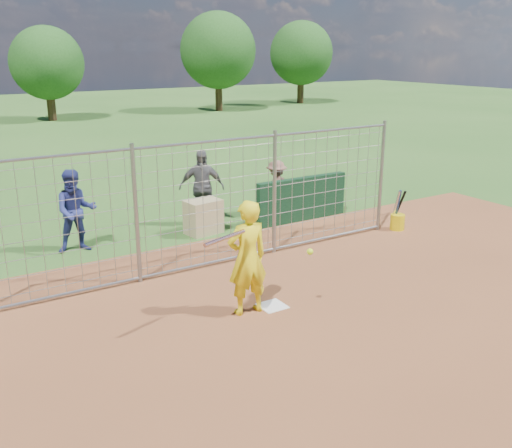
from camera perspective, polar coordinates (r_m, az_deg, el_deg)
ground at (r=9.89m, az=0.99°, el=-7.83°), size 100.00×100.00×0.00m
infield_dirt at (r=7.86m, az=13.45°, el=-15.50°), size 18.00×18.00×0.00m
home_plate at (r=9.73m, az=1.64°, el=-8.20°), size 0.43×0.43×0.02m
dugout_wall at (r=14.32m, az=4.59°, el=2.49°), size 2.60×0.20×1.10m
batter at (r=9.16m, az=-0.88°, el=-3.42°), size 0.72×0.49×1.92m
bystander_a at (r=12.58m, az=-17.56°, el=1.23°), size 0.97×0.82×1.78m
bystander_b at (r=13.89m, az=-5.46°, el=3.63°), size 1.18×0.93×1.87m
bystander_c at (r=14.69m, az=2.05°, el=3.60°), size 0.99×0.65×1.44m
equipment_bin at (r=13.37m, az=-5.28°, el=0.72°), size 0.87×0.66×0.80m
equipment_in_play at (r=8.60m, az=-0.92°, el=-1.76°), size 1.92×0.40×0.53m
bucket_with_bats at (r=14.03m, az=13.95°, el=0.42°), size 0.34×0.38×0.98m
backstop_fence at (r=11.08m, az=-4.61°, el=1.86°), size 9.08×0.08×2.60m
tree_line at (r=36.52m, az=-20.10°, el=15.54°), size 44.66×6.72×6.48m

